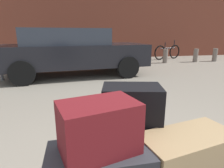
# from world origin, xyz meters

# --- Properties ---
(suitcase_black_center) EXTENTS (0.45, 0.34, 0.58)m
(suitcase_black_center) POSITION_xyz_m (-0.05, 0.26, 0.63)
(suitcase_black_center) COLOR black
(suitcase_black_center) RESTS_ON luggage_cart
(duffel_bag_tan_front_right) EXTENTS (0.64, 0.40, 0.34)m
(duffel_bag_tan_front_right) POSITION_xyz_m (0.22, -0.02, 0.51)
(duffel_bag_tan_front_right) COLOR #9E7F56
(duffel_bag_tan_front_right) RESTS_ON luggage_cart
(duffel_bag_maroon_topmost_pile) EXTENTS (0.43, 0.34, 0.27)m
(duffel_bag_maroon_topmost_pile) POSITION_xyz_m (-0.33, -0.06, 0.81)
(duffel_bag_maroon_topmost_pile) COLOR maroon
(duffel_bag_maroon_topmost_pile) RESTS_ON duffel_bag_charcoal_stacked_top
(parked_car) EXTENTS (4.46, 2.26, 1.42)m
(parked_car) POSITION_xyz_m (-0.44, 5.03, 0.76)
(parked_car) COLOR black
(parked_car) RESTS_ON ground_plane
(bicycle_leaning) EXTENTS (1.69, 0.62, 0.96)m
(bicycle_leaning) POSITION_xyz_m (4.32, 8.03, 0.37)
(bicycle_leaning) COLOR black
(bicycle_leaning) RESTS_ON ground_plane
(bollard_kerb_near) EXTENTS (0.21, 0.21, 0.61)m
(bollard_kerb_near) POSITION_xyz_m (2.29, 6.87, 0.30)
(bollard_kerb_near) COLOR #72665B
(bollard_kerb_near) RESTS_ON ground_plane
(bollard_kerb_mid) EXTENTS (0.21, 0.21, 0.61)m
(bollard_kerb_mid) POSITION_xyz_m (3.61, 6.87, 0.30)
(bollard_kerb_mid) COLOR #72665B
(bollard_kerb_mid) RESTS_ON ground_plane
(bollard_kerb_far) EXTENTS (0.21, 0.21, 0.61)m
(bollard_kerb_far) POSITION_xyz_m (5.13, 6.87, 0.30)
(bollard_kerb_far) COLOR #72665B
(bollard_kerb_far) RESTS_ON ground_plane
(bollard_corner) EXTENTS (0.21, 0.21, 0.61)m
(bollard_corner) POSITION_xyz_m (6.16, 6.87, 0.30)
(bollard_corner) COLOR #72665B
(bollard_corner) RESTS_ON ground_plane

